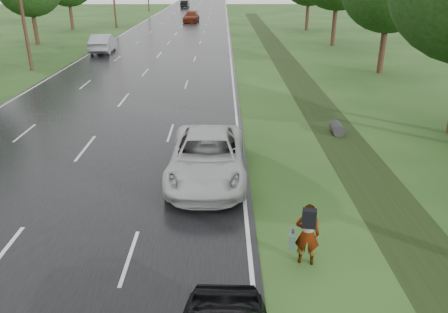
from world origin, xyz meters
The scene contains 12 objects.
ground centered at (0.00, 0.00, 0.00)m, with size 220.00×220.00×0.00m, color #214318.
road centered at (0.00, 45.00, 0.02)m, with size 14.00×180.00×0.04m, color black.
edge_stripe_east centered at (6.75, 45.00, 0.04)m, with size 0.12×180.00×0.01m, color silver.
edge_stripe_west centered at (-6.75, 45.00, 0.04)m, with size 0.12×180.00×0.01m, color silver.
center_line centered at (0.00, 45.00, 0.04)m, with size 0.12×180.00×0.01m, color silver.
drainage_ditch centered at (11.50, 18.71, 0.04)m, with size 2.20×120.00×0.56m.
utility_pole_mid centered at (-9.20, 25.00, 5.20)m, with size 1.60×0.26×10.00m.
pedestrian centered at (8.18, -0.19, 0.90)m, with size 0.83×0.80×1.75m.
white_pickup centered at (5.45, 5.00, 0.87)m, with size 2.75×5.96×1.66m, color silver.
silver_sedan centered at (-5.62, 33.60, 0.91)m, with size 1.83×5.25×1.73m, color gray.
far_car_red centered at (1.00, 63.17, 0.83)m, with size 2.21×5.43×1.58m, color maroon.
far_car_dark centered at (-2.61, 95.68, 0.83)m, with size 1.68×4.81×1.58m, color black.
Camera 1 is at (6.02, -9.79, 7.06)m, focal length 35.00 mm.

